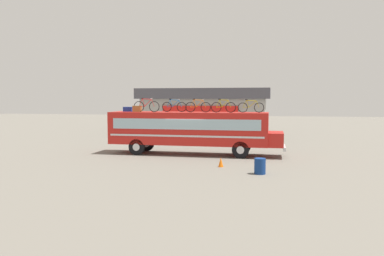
{
  "coord_description": "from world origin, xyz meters",
  "views": [
    {
      "loc": [
        5.55,
        -25.16,
        3.78
      ],
      "look_at": [
        0.27,
        0.0,
        1.8
      ],
      "focal_mm": 35.7,
      "sensor_mm": 36.0,
      "label": 1
    }
  ],
  "objects_px": {
    "rooftop_bicycle_2": "(174,106)",
    "rooftop_bicycle_4": "(223,107)",
    "luggage_bag_1": "(128,109)",
    "trash_bin": "(260,166)",
    "bus": "(191,129)",
    "rooftop_bicycle_1": "(146,106)",
    "luggage_bag_2": "(137,109)",
    "rooftop_bicycle_3": "(198,107)",
    "traffic_cone": "(221,162)",
    "rooftop_bicycle_5": "(251,107)"
  },
  "relations": [
    {
      "from": "rooftop_bicycle_4",
      "to": "traffic_cone",
      "type": "distance_m",
      "value": 5.03
    },
    {
      "from": "trash_bin",
      "to": "traffic_cone",
      "type": "distance_m",
      "value": 2.7
    },
    {
      "from": "luggage_bag_2",
      "to": "rooftop_bicycle_4",
      "type": "distance_m",
      "value": 6.01
    },
    {
      "from": "rooftop_bicycle_5",
      "to": "rooftop_bicycle_1",
      "type": "bearing_deg",
      "value": -176.6
    },
    {
      "from": "luggage_bag_1",
      "to": "luggage_bag_2",
      "type": "bearing_deg",
      "value": -23.25
    },
    {
      "from": "luggage_bag_2",
      "to": "rooftop_bicycle_3",
      "type": "relative_size",
      "value": 0.33
    },
    {
      "from": "rooftop_bicycle_1",
      "to": "rooftop_bicycle_5",
      "type": "relative_size",
      "value": 1.07
    },
    {
      "from": "rooftop_bicycle_5",
      "to": "rooftop_bicycle_3",
      "type": "bearing_deg",
      "value": -174.55
    },
    {
      "from": "rooftop_bicycle_5",
      "to": "luggage_bag_1",
      "type": "bearing_deg",
      "value": 179.72
    },
    {
      "from": "rooftop_bicycle_1",
      "to": "traffic_cone",
      "type": "relative_size",
      "value": 3.37
    },
    {
      "from": "bus",
      "to": "rooftop_bicycle_2",
      "type": "bearing_deg",
      "value": 164.21
    },
    {
      "from": "rooftop_bicycle_2",
      "to": "rooftop_bicycle_4",
      "type": "relative_size",
      "value": 1.06
    },
    {
      "from": "luggage_bag_2",
      "to": "luggage_bag_1",
      "type": "bearing_deg",
      "value": 156.75
    },
    {
      "from": "luggage_bag_1",
      "to": "trash_bin",
      "type": "distance_m",
      "value": 11.5
    },
    {
      "from": "rooftop_bicycle_2",
      "to": "trash_bin",
      "type": "xyz_separation_m",
      "value": [
        6.07,
        -6.27,
        -2.86
      ]
    },
    {
      "from": "luggage_bag_1",
      "to": "rooftop_bicycle_1",
      "type": "xyz_separation_m",
      "value": [
        1.52,
        -0.46,
        0.24
      ]
    },
    {
      "from": "luggage_bag_2",
      "to": "rooftop_bicycle_5",
      "type": "distance_m",
      "value": 7.76
    },
    {
      "from": "rooftop_bicycle_5",
      "to": "luggage_bag_2",
      "type": "bearing_deg",
      "value": -177.77
    },
    {
      "from": "bus",
      "to": "rooftop_bicycle_4",
      "type": "relative_size",
      "value": 7.22
    },
    {
      "from": "bus",
      "to": "rooftop_bicycle_5",
      "type": "distance_m",
      "value": 4.26
    },
    {
      "from": "bus",
      "to": "rooftop_bicycle_3",
      "type": "height_order",
      "value": "rooftop_bicycle_3"
    },
    {
      "from": "luggage_bag_1",
      "to": "rooftop_bicycle_5",
      "type": "bearing_deg",
      "value": -0.28
    },
    {
      "from": "rooftop_bicycle_1",
      "to": "rooftop_bicycle_4",
      "type": "bearing_deg",
      "value": -0.36
    },
    {
      "from": "luggage_bag_1",
      "to": "trash_bin",
      "type": "height_order",
      "value": "luggage_bag_1"
    },
    {
      "from": "luggage_bag_2",
      "to": "traffic_cone",
      "type": "height_order",
      "value": "luggage_bag_2"
    },
    {
      "from": "luggage_bag_1",
      "to": "rooftop_bicycle_3",
      "type": "bearing_deg",
      "value": -4.19
    },
    {
      "from": "rooftop_bicycle_2",
      "to": "rooftop_bicycle_3",
      "type": "relative_size",
      "value": 1.01
    },
    {
      "from": "bus",
      "to": "luggage_bag_2",
      "type": "distance_m",
      "value": 4.01
    },
    {
      "from": "luggage_bag_1",
      "to": "rooftop_bicycle_1",
      "type": "relative_size",
      "value": 0.35
    },
    {
      "from": "luggage_bag_1",
      "to": "rooftop_bicycle_4",
      "type": "xyz_separation_m",
      "value": [
        6.81,
        -0.49,
        0.21
      ]
    },
    {
      "from": "rooftop_bicycle_1",
      "to": "trash_bin",
      "type": "xyz_separation_m",
      "value": [
        7.86,
        -5.64,
        -2.88
      ]
    },
    {
      "from": "bus",
      "to": "rooftop_bicycle_1",
      "type": "height_order",
      "value": "rooftop_bicycle_1"
    },
    {
      "from": "rooftop_bicycle_4",
      "to": "luggage_bag_2",
      "type": "bearing_deg",
      "value": 178.57
    },
    {
      "from": "trash_bin",
      "to": "traffic_cone",
      "type": "bearing_deg",
      "value": 144.32
    },
    {
      "from": "traffic_cone",
      "to": "luggage_bag_1",
      "type": "bearing_deg",
      "value": 147.79
    },
    {
      "from": "rooftop_bicycle_2",
      "to": "traffic_cone",
      "type": "distance_m",
      "value": 6.79
    },
    {
      "from": "bus",
      "to": "rooftop_bicycle_4",
      "type": "height_order",
      "value": "rooftop_bicycle_4"
    },
    {
      "from": "rooftop_bicycle_4",
      "to": "rooftop_bicycle_3",
      "type": "bearing_deg",
      "value": 176.01
    },
    {
      "from": "rooftop_bicycle_4",
      "to": "traffic_cone",
      "type": "bearing_deg",
      "value": -84.6
    },
    {
      "from": "traffic_cone",
      "to": "rooftop_bicycle_2",
      "type": "bearing_deg",
      "value": 129.56
    },
    {
      "from": "rooftop_bicycle_2",
      "to": "bus",
      "type": "bearing_deg",
      "value": -15.79
    },
    {
      "from": "rooftop_bicycle_4",
      "to": "trash_bin",
      "type": "relative_size",
      "value": 2.04
    },
    {
      "from": "rooftop_bicycle_2",
      "to": "rooftop_bicycle_4",
      "type": "distance_m",
      "value": 3.56
    },
    {
      "from": "rooftop_bicycle_2",
      "to": "traffic_cone",
      "type": "xyz_separation_m",
      "value": [
        3.88,
        -4.7,
        -2.98
      ]
    },
    {
      "from": "traffic_cone",
      "to": "luggage_bag_2",
      "type": "bearing_deg",
      "value": 146.77
    },
    {
      "from": "luggage_bag_1",
      "to": "rooftop_bicycle_2",
      "type": "xyz_separation_m",
      "value": [
        3.31,
        0.17,
        0.21
      ]
    },
    {
      "from": "bus",
      "to": "trash_bin",
      "type": "bearing_deg",
      "value": -50.92
    },
    {
      "from": "traffic_cone",
      "to": "rooftop_bicycle_1",
      "type": "bearing_deg",
      "value": 144.34
    },
    {
      "from": "rooftop_bicycle_2",
      "to": "luggage_bag_1",
      "type": "bearing_deg",
      "value": -177.07
    },
    {
      "from": "bus",
      "to": "rooftop_bicycle_5",
      "type": "height_order",
      "value": "rooftop_bicycle_5"
    }
  ]
}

